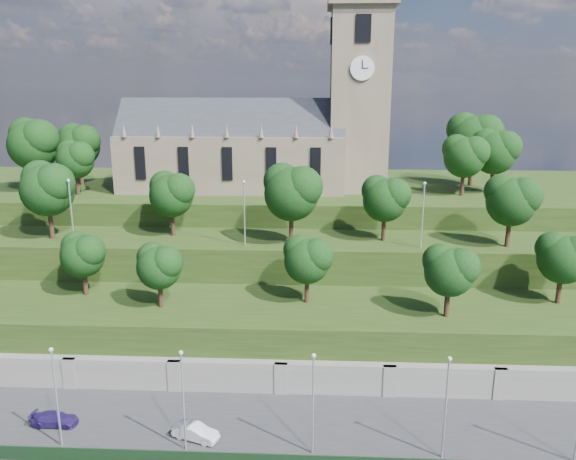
{
  "coord_description": "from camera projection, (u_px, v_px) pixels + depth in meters",
  "views": [
    {
      "loc": [
        7.94,
        -35.58,
        29.94
      ],
      "look_at": [
        4.75,
        30.0,
        12.85
      ],
      "focal_mm": 35.0,
      "sensor_mm": 36.0,
      "label": 1
    }
  ],
  "objects": [
    {
      "name": "promenade",
      "position": [
        219.0,
        434.0,
        47.85
      ],
      "size": [
        160.0,
        12.0,
        2.0
      ],
      "primitive_type": "cube",
      "color": "#2D2D30",
      "rests_on": "ground"
    },
    {
      "name": "fence",
      "position": [
        206.0,
        459.0,
        42.23
      ],
      "size": [
        160.0,
        0.1,
        1.2
      ],
      "primitive_type": "cube",
      "color": "#163219",
      "rests_on": "promenade"
    },
    {
      "name": "retaining_wall",
      "position": [
        229.0,
        382.0,
        53.25
      ],
      "size": [
        160.0,
        2.1,
        5.0
      ],
      "color": "slate",
      "rests_on": "ground"
    },
    {
      "name": "embankment_lower",
      "position": [
        237.0,
        340.0,
        58.69
      ],
      "size": [
        160.0,
        12.0,
        8.0
      ],
      "primitive_type": "cube",
      "color": "#203511",
      "rests_on": "ground"
    },
    {
      "name": "embankment_upper",
      "position": [
        249.0,
        286.0,
        68.82
      ],
      "size": [
        160.0,
        10.0,
        12.0
      ],
      "primitive_type": "cube",
      "color": "#203511",
      "rests_on": "ground"
    },
    {
      "name": "hilltop",
      "position": [
        264.0,
        231.0,
        88.74
      ],
      "size": [
        160.0,
        32.0,
        15.0
      ],
      "primitive_type": "cube",
      "color": "#203511",
      "rests_on": "ground"
    },
    {
      "name": "church",
      "position": [
        266.0,
        137.0,
        81.04
      ],
      "size": [
        38.6,
        12.35,
        27.6
      ],
      "color": "#6B5B4A",
      "rests_on": "hilltop"
    },
    {
      "name": "trees_lower",
      "position": [
        285.0,
        261.0,
        56.45
      ],
      "size": [
        69.39,
        8.9,
        7.46
      ],
      "color": "black",
      "rests_on": "embankment_lower"
    },
    {
      "name": "trees_upper",
      "position": [
        260.0,
        192.0,
        64.82
      ],
      "size": [
        59.88,
        8.76,
        9.32
      ],
      "color": "black",
      "rests_on": "embankment_upper"
    },
    {
      "name": "trees_hilltop",
      "position": [
        277.0,
        144.0,
        80.42
      ],
      "size": [
        71.81,
        16.2,
        10.93
      ],
      "color": "black",
      "rests_on": "hilltop"
    },
    {
      "name": "lamp_posts_promenade",
      "position": [
        183.0,
        394.0,
        43.08
      ],
      "size": [
        60.36,
        0.36,
        8.55
      ],
      "color": "#B2B2B7",
      "rests_on": "promenade"
    },
    {
      "name": "lamp_posts_upper",
      "position": [
        244.0,
        208.0,
        63.31
      ],
      "size": [
        40.36,
        0.36,
        7.56
      ],
      "color": "#B2B2B7",
      "rests_on": "embankment_upper"
    },
    {
      "name": "car_middle",
      "position": [
        196.0,
        432.0,
        45.43
      ],
      "size": [
        4.07,
        2.48,
        1.27
      ],
      "primitive_type": "imported",
      "rotation": [
        0.0,
        0.0,
        1.25
      ],
      "color": "silver",
      "rests_on": "promenade"
    },
    {
      "name": "car_right",
      "position": [
        55.0,
        419.0,
        47.33
      ],
      "size": [
        3.89,
        1.59,
        1.13
      ],
      "primitive_type": "imported",
      "rotation": [
        0.0,
        0.0,
        1.57
      ],
      "color": "navy",
      "rests_on": "promenade"
    }
  ]
}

